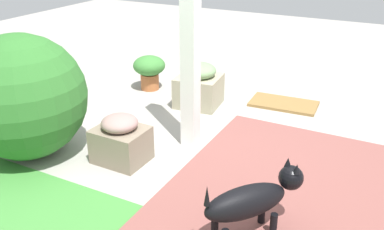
{
  "coord_description": "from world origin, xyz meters",
  "views": [
    {
      "loc": [
        -1.37,
        2.97,
        1.76
      ],
      "look_at": [
        0.18,
        0.0,
        0.26
      ],
      "focal_mm": 39.67,
      "sensor_mm": 36.0,
      "label": 1
    }
  ],
  "objects_px": {
    "dog": "(253,199)",
    "stone_planter_nearest": "(199,86)",
    "stone_planter_mid": "(121,140)",
    "terracotta_pot_broad": "(149,69)",
    "porch_pillar": "(190,25)",
    "doormat": "(284,104)",
    "round_shrub": "(23,97)"
  },
  "relations": [
    {
      "from": "dog",
      "to": "stone_planter_nearest",
      "type": "bearing_deg",
      "value": -54.59
    },
    {
      "from": "stone_planter_mid",
      "to": "terracotta_pot_broad",
      "type": "distance_m",
      "value": 1.66
    },
    {
      "from": "porch_pillar",
      "to": "dog",
      "type": "height_order",
      "value": "porch_pillar"
    },
    {
      "from": "dog",
      "to": "doormat",
      "type": "distance_m",
      "value": 2.19
    },
    {
      "from": "round_shrub",
      "to": "doormat",
      "type": "xyz_separation_m",
      "value": [
        -1.58,
        -2.0,
        -0.49
      ]
    },
    {
      "from": "stone_planter_mid",
      "to": "round_shrub",
      "type": "distance_m",
      "value": 0.85
    },
    {
      "from": "stone_planter_nearest",
      "to": "terracotta_pot_broad",
      "type": "height_order",
      "value": "stone_planter_nearest"
    },
    {
      "from": "terracotta_pot_broad",
      "to": "dog",
      "type": "xyz_separation_m",
      "value": [
        -1.95,
        1.89,
        0.02
      ]
    },
    {
      "from": "stone_planter_nearest",
      "to": "dog",
      "type": "height_order",
      "value": "same"
    },
    {
      "from": "round_shrub",
      "to": "terracotta_pot_broad",
      "type": "height_order",
      "value": "round_shrub"
    },
    {
      "from": "porch_pillar",
      "to": "stone_planter_mid",
      "type": "xyz_separation_m",
      "value": [
        0.36,
        0.52,
        -0.86
      ]
    },
    {
      "from": "terracotta_pot_broad",
      "to": "doormat",
      "type": "distance_m",
      "value": 1.57
    },
    {
      "from": "terracotta_pot_broad",
      "to": "doormat",
      "type": "bearing_deg",
      "value": -170.88
    },
    {
      "from": "doormat",
      "to": "round_shrub",
      "type": "bearing_deg",
      "value": 51.59
    },
    {
      "from": "stone_planter_mid",
      "to": "round_shrub",
      "type": "relative_size",
      "value": 0.41
    },
    {
      "from": "stone_planter_mid",
      "to": "dog",
      "type": "relative_size",
      "value": 0.68
    },
    {
      "from": "stone_planter_nearest",
      "to": "round_shrub",
      "type": "relative_size",
      "value": 0.48
    },
    {
      "from": "round_shrub",
      "to": "dog",
      "type": "distance_m",
      "value": 2.02
    },
    {
      "from": "terracotta_pot_broad",
      "to": "doormat",
      "type": "height_order",
      "value": "terracotta_pot_broad"
    },
    {
      "from": "stone_planter_nearest",
      "to": "stone_planter_mid",
      "type": "height_order",
      "value": "stone_planter_nearest"
    },
    {
      "from": "stone_planter_mid",
      "to": "round_shrub",
      "type": "bearing_deg",
      "value": 18.43
    },
    {
      "from": "dog",
      "to": "terracotta_pot_broad",
      "type": "bearing_deg",
      "value": -44.14
    },
    {
      "from": "porch_pillar",
      "to": "stone_planter_nearest",
      "type": "height_order",
      "value": "porch_pillar"
    },
    {
      "from": "porch_pillar",
      "to": "dog",
      "type": "xyz_separation_m",
      "value": [
        -0.89,
        0.91,
        -0.78
      ]
    },
    {
      "from": "terracotta_pot_broad",
      "to": "porch_pillar",
      "type": "bearing_deg",
      "value": 136.95
    },
    {
      "from": "terracotta_pot_broad",
      "to": "dog",
      "type": "bearing_deg",
      "value": 135.86
    },
    {
      "from": "dog",
      "to": "round_shrub",
      "type": "bearing_deg",
      "value": -3.93
    },
    {
      "from": "porch_pillar",
      "to": "stone_planter_nearest",
      "type": "xyz_separation_m",
      "value": [
        0.33,
        -0.82,
        -0.83
      ]
    },
    {
      "from": "porch_pillar",
      "to": "round_shrub",
      "type": "distance_m",
      "value": 1.45
    },
    {
      "from": "stone_planter_nearest",
      "to": "doormat",
      "type": "relative_size",
      "value": 0.7
    },
    {
      "from": "porch_pillar",
      "to": "dog",
      "type": "distance_m",
      "value": 1.49
    },
    {
      "from": "stone_planter_nearest",
      "to": "terracotta_pot_broad",
      "type": "relative_size",
      "value": 1.23
    }
  ]
}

